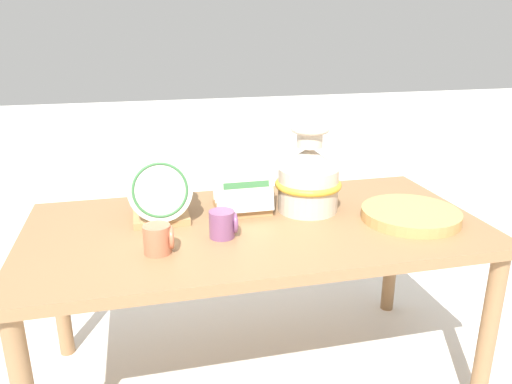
# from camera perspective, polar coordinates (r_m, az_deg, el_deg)

# --- Properties ---
(ground_plane) EXTENTS (14.00, 14.00, 0.00)m
(ground_plane) POSITION_cam_1_polar(r_m,az_deg,el_deg) (1.97, -0.00, -20.41)
(ground_plane) COLOR silver
(display_table) EXTENTS (1.49, 0.74, 0.62)m
(display_table) POSITION_cam_1_polar(r_m,az_deg,el_deg) (1.67, -0.00, -5.72)
(display_table) COLOR olive
(display_table) RESTS_ON ground_plane
(ceramic_vase) EXTENTS (0.23, 0.23, 0.30)m
(ceramic_vase) POSITION_cam_1_polar(r_m,az_deg,el_deg) (1.73, 6.01, 1.74)
(ceramic_vase) COLOR beige
(ceramic_vase) RESTS_ON display_table
(dish_rack_round_plates) EXTENTS (0.21, 0.20, 0.23)m
(dish_rack_round_plates) POSITION_cam_1_polar(r_m,az_deg,el_deg) (1.68, -10.92, -0.49)
(dish_rack_round_plates) COLOR tan
(dish_rack_round_plates) RESTS_ON display_table
(dish_rack_square_plates) EXTENTS (0.18, 0.20, 0.21)m
(dish_rack_square_plates) POSITION_cam_1_polar(r_m,az_deg,el_deg) (1.74, -1.65, 0.36)
(dish_rack_square_plates) COLOR tan
(dish_rack_square_plates) RESTS_ON display_table
(wicker_charger_stack) EXTENTS (0.33, 0.33, 0.04)m
(wicker_charger_stack) POSITION_cam_1_polar(r_m,az_deg,el_deg) (1.75, 17.25, -2.50)
(wicker_charger_stack) COLOR tan
(wicker_charger_stack) RESTS_ON display_table
(mug_terracotta_glaze) EXTENTS (0.09, 0.08, 0.08)m
(mug_terracotta_glaze) POSITION_cam_1_polar(r_m,az_deg,el_deg) (1.46, -11.05, -5.29)
(mug_terracotta_glaze) COLOR #B76647
(mug_terracotta_glaze) RESTS_ON display_table
(mug_plum_glaze) EXTENTS (0.09, 0.08, 0.08)m
(mug_plum_glaze) POSITION_cam_1_polar(r_m,az_deg,el_deg) (1.54, -3.76, -3.66)
(mug_plum_glaze) COLOR #7A4770
(mug_plum_glaze) RESTS_ON display_table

